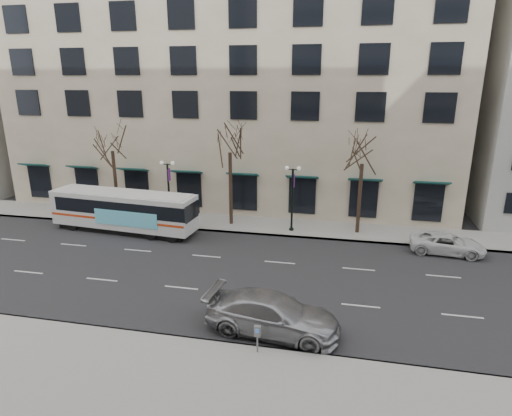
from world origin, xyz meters
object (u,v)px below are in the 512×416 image
(tree_far_mid, at_px, (230,140))
(pay_station, at_px, (257,333))
(tree_far_left, at_px, (111,139))
(tree_far_right, at_px, (363,151))
(city_bus, at_px, (125,210))
(silver_car, at_px, (273,314))
(lamp_post_right, at_px, (292,195))
(lamp_post_left, at_px, (169,189))
(white_pickup, at_px, (447,244))

(tree_far_mid, distance_m, pay_station, 18.15)
(tree_far_left, distance_m, tree_far_mid, 10.00)
(tree_far_right, bearing_deg, city_bus, -170.34)
(silver_car, bearing_deg, lamp_post_right, 10.03)
(lamp_post_left, relative_size, pay_station, 4.11)
(lamp_post_left, bearing_deg, pay_station, -56.19)
(white_pickup, bearing_deg, tree_far_mid, 86.19)
(tree_far_left, relative_size, city_bus, 0.71)
(lamp_post_left, bearing_deg, tree_far_left, 173.17)
(lamp_post_right, distance_m, white_pickup, 11.33)
(tree_far_left, height_order, white_pickup, tree_far_left)
(city_bus, bearing_deg, silver_car, -34.60)
(lamp_post_right, distance_m, city_bus, 12.98)
(tree_far_mid, distance_m, lamp_post_left, 6.40)
(city_bus, xyz_separation_m, silver_car, (13.54, -11.39, -0.80))
(tree_far_left, height_order, tree_far_mid, tree_far_mid)
(silver_car, bearing_deg, pay_station, 176.08)
(tree_far_left, relative_size, silver_car, 1.31)
(lamp_post_left, height_order, pay_station, lamp_post_left)
(tree_far_right, height_order, city_bus, tree_far_right)
(tree_far_right, xyz_separation_m, silver_car, (-4.15, -14.40, -5.50))
(lamp_post_left, distance_m, silver_car, 17.67)
(city_bus, bearing_deg, white_pickup, 6.46)
(tree_far_left, relative_size, tree_far_right, 1.03)
(tree_far_mid, relative_size, city_bus, 0.72)
(lamp_post_right, bearing_deg, white_pickup, -10.38)
(tree_far_left, distance_m, tree_far_right, 20.00)
(tree_far_left, distance_m, pay_station, 23.18)
(city_bus, xyz_separation_m, white_pickup, (23.61, 0.41, -1.04))
(tree_far_right, height_order, silver_car, tree_far_right)
(pay_station, bearing_deg, silver_car, 79.85)
(tree_far_mid, xyz_separation_m, lamp_post_right, (5.01, -0.60, -3.96))
(tree_far_left, xyz_separation_m, tree_far_right, (20.00, 0.00, -0.28))
(lamp_post_right, bearing_deg, silver_car, -86.49)
(lamp_post_left, bearing_deg, tree_far_right, 2.29)
(city_bus, relative_size, white_pickup, 2.42)
(tree_far_mid, distance_m, white_pickup, 17.30)
(lamp_post_right, bearing_deg, tree_far_left, 177.71)
(silver_car, relative_size, white_pickup, 1.31)
(silver_car, distance_m, white_pickup, 15.52)
(tree_far_mid, relative_size, silver_car, 1.34)
(tree_far_right, bearing_deg, lamp_post_left, -177.71)
(tree_far_mid, bearing_deg, city_bus, -158.61)
(lamp_post_left, bearing_deg, city_bus, -138.19)
(tree_far_left, relative_size, pay_station, 6.57)
(lamp_post_right, bearing_deg, city_bus, -169.24)
(lamp_post_right, height_order, pay_station, lamp_post_right)
(tree_far_left, relative_size, lamp_post_right, 1.60)
(tree_far_mid, bearing_deg, white_pickup, -9.27)
(lamp_post_right, relative_size, pay_station, 4.11)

